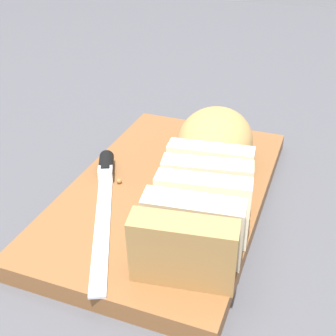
{
  "coord_description": "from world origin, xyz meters",
  "views": [
    {
      "loc": [
        0.5,
        0.18,
        0.38
      ],
      "look_at": [
        0.0,
        0.0,
        0.05
      ],
      "focal_mm": 47.74,
      "sensor_mm": 36.0,
      "label": 1
    }
  ],
  "objects": [
    {
      "name": "crumb_near_loaf",
      "position": [
        0.02,
        -0.07,
        0.03
      ],
      "size": [
        0.01,
        0.01,
        0.01
      ],
      "primitive_type": "sphere",
      "color": "#A8753D",
      "rests_on": "cutting_board"
    },
    {
      "name": "cutting_board",
      "position": [
        0.0,
        0.0,
        0.01
      ],
      "size": [
        0.44,
        0.27,
        0.02
      ],
      "primitive_type": "cube",
      "rotation": [
        0.0,
        0.0,
        -0.01
      ],
      "color": "brown",
      "rests_on": "ground_plane"
    },
    {
      "name": "bread_knife",
      "position": [
        0.03,
        -0.08,
        0.03
      ],
      "size": [
        0.26,
        0.13,
        0.02
      ],
      "rotation": [
        0.0,
        0.0,
        0.43
      ],
      "color": "silver",
      "rests_on": "cutting_board"
    },
    {
      "name": "crumb_near_knife",
      "position": [
        0.08,
        0.01,
        0.03
      ],
      "size": [
        0.0,
        0.0,
        0.0
      ],
      "primitive_type": "sphere",
      "color": "#A8753D",
      "rests_on": "cutting_board"
    },
    {
      "name": "bread_loaf",
      "position": [
        -0.0,
        0.06,
        0.07
      ],
      "size": [
        0.37,
        0.16,
        0.08
      ],
      "rotation": [
        0.0,
        0.0,
        0.15
      ],
      "color": "tan",
      "rests_on": "cutting_board"
    },
    {
      "name": "ground_plane",
      "position": [
        0.0,
        0.0,
        0.0
      ],
      "size": [
        3.0,
        3.0,
        0.0
      ],
      "primitive_type": "plane",
      "color": "#4C4C51"
    }
  ]
}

